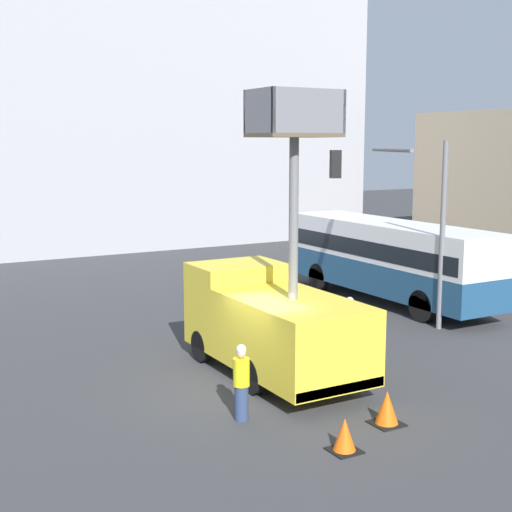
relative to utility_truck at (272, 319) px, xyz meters
The scene contains 9 objects.
ground_plane 2.24m from the utility_truck, 143.45° to the right, with size 120.00×120.00×0.00m, color #38383A.
building_backdrop_far 28.57m from the utility_truck, 92.65° to the left, with size 44.00×10.00×17.51m.
utility_truck is the anchor object (origin of this frame).
city_bus 10.37m from the utility_truck, 32.61° to the left, with size 2.55×10.39×3.18m.
traffic_light_pole 7.06m from the utility_truck, 16.71° to the left, with size 3.76×3.51×6.35m.
road_worker_near_truck 3.37m from the utility_truck, 132.88° to the right, with size 0.38×0.38×1.78m.
road_worker_directing 2.93m from the utility_truck, ahead, with size 0.38×0.38×1.81m.
traffic_cone_near_truck 5.24m from the utility_truck, 103.67° to the right, with size 0.62×0.62×0.71m.
traffic_cone_mid_road 4.46m from the utility_truck, 83.56° to the right, with size 0.68×0.68×0.78m.
Camera 1 is at (-8.33, -15.15, 6.28)m, focal length 50.00 mm.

